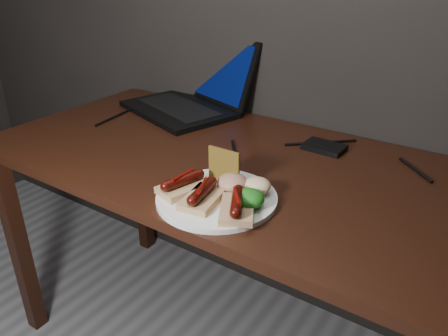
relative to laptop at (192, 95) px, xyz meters
name	(u,v)px	position (x,y,z in m)	size (l,w,h in m)	color
desk	(225,184)	(0.33, -0.28, -0.14)	(1.40, 0.70, 0.75)	#33180C
laptop	(192,95)	(0.00, 0.00, 0.00)	(0.48, 0.45, 0.25)	black
hard_drive	(324,147)	(0.54, -0.08, -0.04)	(0.11, 0.08, 0.02)	black
desk_cables	(253,141)	(0.35, -0.15, -0.05)	(1.02, 0.36, 0.01)	black
plate	(217,198)	(0.45, -0.49, -0.05)	(0.28, 0.28, 0.01)	white
bread_sausage_left	(183,184)	(0.37, -0.52, -0.02)	(0.10, 0.13, 0.04)	tan
bread_sausage_center	(202,195)	(0.44, -0.53, -0.02)	(0.09, 0.13, 0.04)	tan
bread_sausage_right	(237,206)	(0.53, -0.53, -0.02)	(0.12, 0.13, 0.04)	tan
crispbread	(224,166)	(0.42, -0.43, 0.00)	(0.09, 0.01, 0.09)	olive
salad_greens	(249,198)	(0.53, -0.49, -0.02)	(0.07, 0.07, 0.04)	#1A5811
salsa_mound	(232,183)	(0.47, -0.45, -0.02)	(0.07, 0.07, 0.04)	maroon
coleslaw_mound	(257,186)	(0.52, -0.43, -0.02)	(0.06, 0.06, 0.04)	#ECE6CB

